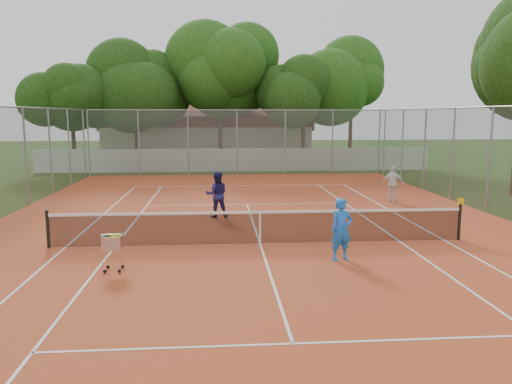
{
  "coord_description": "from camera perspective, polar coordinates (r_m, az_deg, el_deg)",
  "views": [
    {
      "loc": [
        -1.18,
        -13.95,
        3.7
      ],
      "look_at": [
        0.0,
        1.5,
        1.3
      ],
      "focal_mm": 35.0,
      "sensor_mm": 36.0,
      "label": 1
    }
  ],
  "objects": [
    {
      "name": "ground",
      "position": [
        14.48,
        0.45,
        -6.0
      ],
      "size": [
        120.0,
        120.0,
        0.0
      ],
      "primitive_type": "plane",
      "color": "#1D3B10",
      "rests_on": "ground"
    },
    {
      "name": "court_pad",
      "position": [
        14.48,
        0.45,
        -5.96
      ],
      "size": [
        18.0,
        34.0,
        0.02
      ],
      "primitive_type": "cube",
      "color": "#B84923",
      "rests_on": "ground"
    },
    {
      "name": "court_lines",
      "position": [
        14.48,
        0.45,
        -5.91
      ],
      "size": [
        10.98,
        23.78,
        0.01
      ],
      "primitive_type": "cube",
      "color": "white",
      "rests_on": "court_pad"
    },
    {
      "name": "tennis_net",
      "position": [
        14.36,
        0.46,
        -4.03
      ],
      "size": [
        11.88,
        0.1,
        0.98
      ],
      "primitive_type": "cube",
      "color": "black",
      "rests_on": "court_pad"
    },
    {
      "name": "perimeter_fence",
      "position": [
        14.11,
        0.46,
        1.88
      ],
      "size": [
        18.0,
        34.0,
        4.0
      ],
      "primitive_type": "cube",
      "color": "slate",
      "rests_on": "ground"
    },
    {
      "name": "boundary_wall",
      "position": [
        33.11,
        -2.3,
        3.68
      ],
      "size": [
        26.0,
        0.3,
        1.5
      ],
      "primitive_type": "cube",
      "color": "white",
      "rests_on": "ground"
    },
    {
      "name": "clubhouse",
      "position": [
        42.99,
        -5.48,
        6.76
      ],
      "size": [
        16.4,
        9.0,
        4.4
      ],
      "primitive_type": "cube",
      "color": "beige",
      "rests_on": "ground"
    },
    {
      "name": "tropical_trees",
      "position": [
        36.0,
        -2.52,
        10.86
      ],
      "size": [
        29.0,
        19.0,
        10.0
      ],
      "primitive_type": "cube",
      "color": "#14330C",
      "rests_on": "ground"
    },
    {
      "name": "player_near",
      "position": [
        12.88,
        9.74,
        -4.24
      ],
      "size": [
        0.66,
        0.52,
        1.6
      ],
      "primitive_type": "imported",
      "rotation": [
        0.0,
        0.0,
        0.25
      ],
      "color": "blue",
      "rests_on": "court_pad"
    },
    {
      "name": "player_far_left",
      "position": [
        18.08,
        -4.49,
        -0.28
      ],
      "size": [
        0.85,
        0.68,
        1.67
      ],
      "primitive_type": "imported",
      "rotation": [
        0.0,
        0.0,
        3.2
      ],
      "color": "navy",
      "rests_on": "court_pad"
    },
    {
      "name": "player_far_right",
      "position": [
        22.05,
        15.39,
        0.92
      ],
      "size": [
        0.99,
        0.69,
        1.56
      ],
      "primitive_type": "imported",
      "rotation": [
        0.0,
        0.0,
        2.76
      ],
      "color": "white",
      "rests_on": "court_pad"
    },
    {
      "name": "ball_hopper",
      "position": [
        12.36,
        -16.03,
        -6.58
      ],
      "size": [
        0.53,
        0.53,
        0.95
      ],
      "primitive_type": "cube",
      "rotation": [
        0.0,
        0.0,
        0.17
      ],
      "color": "#BBBBC2",
      "rests_on": "court_pad"
    }
  ]
}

